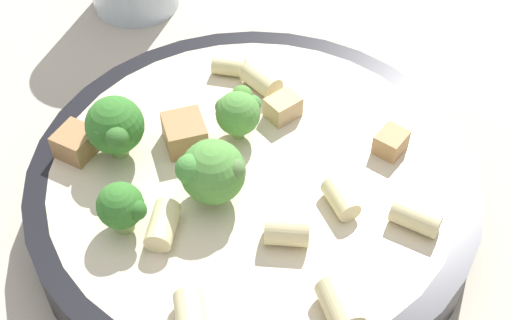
% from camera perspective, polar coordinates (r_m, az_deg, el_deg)
% --- Properties ---
extents(ground_plane, '(2.00, 2.00, 0.00)m').
position_cam_1_polar(ground_plane, '(0.46, 0.00, -3.99)').
color(ground_plane, '#BCB29E').
extents(pasta_bowl, '(0.27, 0.27, 0.04)m').
position_cam_1_polar(pasta_bowl, '(0.44, 0.00, -2.24)').
color(pasta_bowl, black).
rests_on(pasta_bowl, ground_plane).
extents(broccoli_floret_0, '(0.03, 0.03, 0.03)m').
position_cam_1_polar(broccoli_floret_0, '(0.39, -10.50, -3.74)').
color(broccoli_floret_0, '#93B766').
rests_on(broccoli_floret_0, pasta_bowl).
extents(broccoli_floret_1, '(0.04, 0.04, 0.04)m').
position_cam_1_polar(broccoli_floret_1, '(0.40, -3.31, -0.94)').
color(broccoli_floret_1, '#84AD60').
rests_on(broccoli_floret_1, pasta_bowl).
extents(broccoli_floret_2, '(0.03, 0.03, 0.03)m').
position_cam_1_polar(broccoli_floret_2, '(0.44, -1.23, 3.91)').
color(broccoli_floret_2, '#84AD60').
rests_on(broccoli_floret_2, pasta_bowl).
extents(broccoli_floret_3, '(0.04, 0.04, 0.04)m').
position_cam_1_polar(broccoli_floret_3, '(0.43, -11.07, 2.68)').
color(broccoli_floret_3, '#84AD60').
rests_on(broccoli_floret_3, pasta_bowl).
extents(rigatoni_0, '(0.02, 0.03, 0.01)m').
position_cam_1_polar(rigatoni_0, '(0.41, 7.03, -3.09)').
color(rigatoni_0, beige).
rests_on(rigatoni_0, pasta_bowl).
extents(rigatoni_1, '(0.02, 0.03, 0.02)m').
position_cam_1_polar(rigatoni_1, '(0.37, 7.02, -11.46)').
color(rigatoni_1, beige).
rests_on(rigatoni_1, pasta_bowl).
extents(rigatoni_2, '(0.02, 0.02, 0.02)m').
position_cam_1_polar(rigatoni_2, '(0.36, -5.02, -12.09)').
color(rigatoni_2, beige).
rests_on(rigatoni_2, pasta_bowl).
extents(rigatoni_3, '(0.03, 0.02, 0.02)m').
position_cam_1_polar(rigatoni_3, '(0.39, 2.75, -5.62)').
color(rigatoni_3, beige).
rests_on(rigatoni_3, pasta_bowl).
extents(rigatoni_4, '(0.02, 0.02, 0.01)m').
position_cam_1_polar(rigatoni_4, '(0.49, -1.98, 7.53)').
color(rigatoni_4, beige).
rests_on(rigatoni_4, pasta_bowl).
extents(rigatoni_5, '(0.02, 0.03, 0.02)m').
position_cam_1_polar(rigatoni_5, '(0.40, -7.22, -5.20)').
color(rigatoni_5, beige).
rests_on(rigatoni_5, pasta_bowl).
extents(rigatoni_6, '(0.03, 0.03, 0.02)m').
position_cam_1_polar(rigatoni_6, '(0.48, 0.61, 6.43)').
color(rigatoni_6, beige).
rests_on(rigatoni_6, pasta_bowl).
extents(rigatoni_7, '(0.03, 0.03, 0.01)m').
position_cam_1_polar(rigatoni_7, '(0.41, 12.90, -4.49)').
color(rigatoni_7, beige).
rests_on(rigatoni_7, pasta_bowl).
extents(chicken_chunk_0, '(0.03, 0.03, 0.02)m').
position_cam_1_polar(chicken_chunk_0, '(0.44, -5.51, 2.15)').
color(chicken_chunk_0, '#A87A4C').
rests_on(chicken_chunk_0, pasta_bowl).
extents(chicken_chunk_1, '(0.03, 0.03, 0.02)m').
position_cam_1_polar(chicken_chunk_1, '(0.45, -14.01, 1.35)').
color(chicken_chunk_1, '#A87A4C').
rests_on(chicken_chunk_1, pasta_bowl).
extents(chicken_chunk_2, '(0.02, 0.02, 0.01)m').
position_cam_1_polar(chicken_chunk_2, '(0.44, 10.97, 1.41)').
color(chicken_chunk_2, tan).
rests_on(chicken_chunk_2, pasta_bowl).
extents(chicken_chunk_3, '(0.03, 0.03, 0.01)m').
position_cam_1_polar(chicken_chunk_3, '(0.46, 2.39, 4.24)').
color(chicken_chunk_3, tan).
rests_on(chicken_chunk_3, pasta_bowl).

